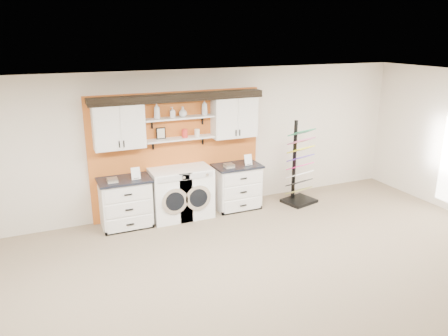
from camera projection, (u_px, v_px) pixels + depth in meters
name	position (u px, v px, depth m)	size (l,w,h in m)	color
floor	(279.00, 324.00, 5.40)	(10.00, 10.00, 0.00)	#816956
ceiling	(289.00, 98.00, 4.57)	(10.00, 10.00, 0.00)	white
wall_back	(177.00, 143.00, 8.49)	(10.00, 10.00, 0.00)	beige
accent_panel	(178.00, 153.00, 8.51)	(3.40, 0.07, 2.40)	#C46021
upper_cabinet_left	(118.00, 125.00, 7.73)	(0.90, 0.35, 0.84)	white
upper_cabinet_right	(234.00, 116.00, 8.59)	(0.90, 0.35, 0.84)	white
shelf_lower	(180.00, 139.00, 8.27)	(1.32, 0.28, 0.03)	white
shelf_upper	(179.00, 118.00, 8.15)	(1.32, 0.28, 0.03)	white
crown_molding	(178.00, 96.00, 8.05)	(3.30, 0.41, 0.13)	black
picture_frame	(161.00, 133.00, 8.14)	(0.18, 0.02, 0.22)	black
canister_red	(185.00, 133.00, 8.28)	(0.11, 0.11, 0.16)	red
canister_cream	(197.00, 133.00, 8.38)	(0.10, 0.10, 0.14)	silver
base_cabinet_left	(126.00, 203.00, 8.02)	(0.95, 0.66, 0.93)	white
base_cabinet_right	(237.00, 186.00, 8.88)	(0.94, 0.66, 0.92)	white
washer	(170.00, 195.00, 8.33)	(0.71, 0.71, 0.99)	white
dryer	(192.00, 191.00, 8.50)	(0.71, 0.71, 0.99)	white
sample_rack	(299.00, 178.00, 9.14)	(0.74, 0.67, 1.74)	black
soap_bottle_a	(157.00, 111.00, 7.94)	(0.12, 0.12, 0.30)	silver
soap_bottle_b	(172.00, 112.00, 8.07)	(0.09, 0.09, 0.20)	silver
soap_bottle_c	(183.00, 112.00, 8.15)	(0.15, 0.15, 0.19)	silver
soap_bottle_d	(204.00, 107.00, 8.30)	(0.12, 0.12, 0.30)	silver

